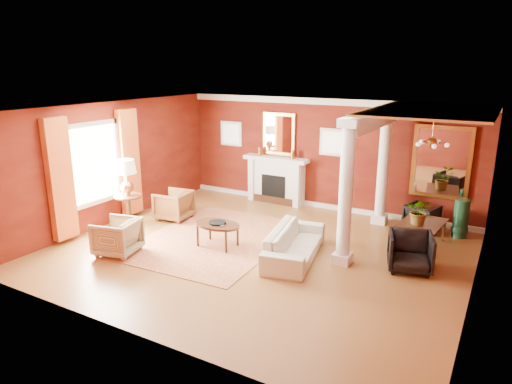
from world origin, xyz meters
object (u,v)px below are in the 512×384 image
Objects in this scene: coffee_table at (217,226)px; dining_table at (421,229)px; side_table at (127,181)px; armchair_leopard at (174,204)px; sofa at (295,238)px; armchair_stripe at (117,235)px.

dining_table reaches higher than coffee_table.
side_table is at bearing 178.79° from coffee_table.
armchair_leopard reaches higher than coffee_table.
sofa is 1.69m from coffee_table.
armchair_stripe is (0.41, -2.27, 0.00)m from armchair_leopard.
dining_table is (3.73, 2.05, -0.06)m from coffee_table.
side_table is 6.66m from dining_table.
side_table is at bearing -156.02° from armchair_stripe.
armchair_leopard is 5.79m from dining_table.
side_table is at bearing 114.18° from dining_table.
armchair_stripe is 2.04m from coffee_table.
side_table reaches higher than coffee_table.
armchair_stripe reaches higher than coffee_table.
armchair_leopard is 1.29m from side_table.
armchair_stripe is at bearing -53.12° from side_table.
sofa is at bearing 73.77° from armchair_leopard.
coffee_table is at bearing 125.44° from dining_table.
armchair_leopard is 0.79× the size of coffee_table.
side_table is at bearing -40.71° from armchair_leopard.
dining_table is at bearing -59.92° from sofa.
sofa is 4.31m from side_table.
dining_table reaches higher than armchair_leopard.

